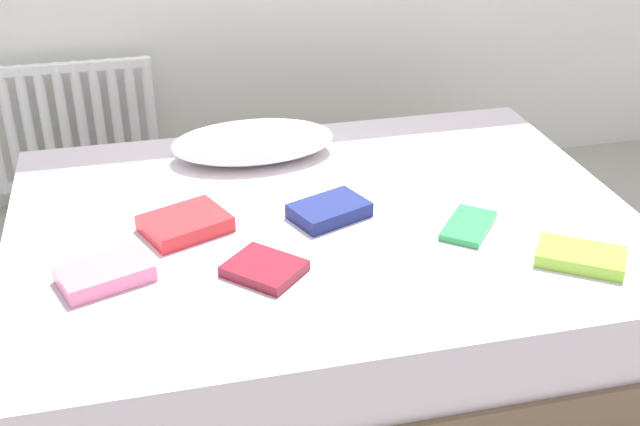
{
  "coord_description": "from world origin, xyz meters",
  "views": [
    {
      "loc": [
        -0.53,
        -2.19,
        1.74
      ],
      "look_at": [
        0.0,
        0.05,
        0.48
      ],
      "focal_mm": 45.46,
      "sensor_mm": 36.0,
      "label": 1
    }
  ],
  "objects_px": {
    "textbook_navy": "(329,210)",
    "textbook_pink": "(105,274)",
    "bed": "(323,281)",
    "pillow": "(253,142)",
    "textbook_lime": "(581,257)",
    "textbook_maroon": "(264,269)",
    "textbook_red": "(185,224)",
    "radiator": "(74,126)",
    "textbook_green": "(468,226)"
  },
  "relations": [
    {
      "from": "radiator",
      "to": "textbook_red",
      "type": "relative_size",
      "value": 2.87
    },
    {
      "from": "bed",
      "to": "textbook_maroon",
      "type": "distance_m",
      "value": 0.46
    },
    {
      "from": "radiator",
      "to": "pillow",
      "type": "relative_size",
      "value": 1.19
    },
    {
      "from": "textbook_navy",
      "to": "textbook_lime",
      "type": "bearing_deg",
      "value": -56.0
    },
    {
      "from": "radiator",
      "to": "textbook_green",
      "type": "xyz_separation_m",
      "value": [
        1.23,
        -1.39,
        0.11
      ]
    },
    {
      "from": "textbook_red",
      "to": "textbook_navy",
      "type": "bearing_deg",
      "value": -24.15
    },
    {
      "from": "bed",
      "to": "textbook_navy",
      "type": "distance_m",
      "value": 0.28
    },
    {
      "from": "bed",
      "to": "textbook_green",
      "type": "xyz_separation_m",
      "value": [
        0.41,
        -0.19,
        0.26
      ]
    },
    {
      "from": "pillow",
      "to": "textbook_lime",
      "type": "relative_size",
      "value": 2.42
    },
    {
      "from": "radiator",
      "to": "textbook_lime",
      "type": "bearing_deg",
      "value": -48.46
    },
    {
      "from": "bed",
      "to": "pillow",
      "type": "xyz_separation_m",
      "value": [
        -0.14,
        0.49,
        0.31
      ]
    },
    {
      "from": "bed",
      "to": "textbook_lime",
      "type": "distance_m",
      "value": 0.83
    },
    {
      "from": "textbook_pink",
      "to": "textbook_red",
      "type": "bearing_deg",
      "value": 23.44
    },
    {
      "from": "textbook_green",
      "to": "textbook_red",
      "type": "height_order",
      "value": "textbook_red"
    },
    {
      "from": "bed",
      "to": "radiator",
      "type": "relative_size",
      "value": 2.85
    },
    {
      "from": "pillow",
      "to": "textbook_maroon",
      "type": "height_order",
      "value": "pillow"
    },
    {
      "from": "textbook_navy",
      "to": "textbook_pink",
      "type": "bearing_deg",
      "value": 175.23
    },
    {
      "from": "textbook_maroon",
      "to": "textbook_pink",
      "type": "bearing_deg",
      "value": -143.03
    },
    {
      "from": "textbook_lime",
      "to": "textbook_green",
      "type": "xyz_separation_m",
      "value": [
        -0.23,
        0.26,
        -0.01
      ]
    },
    {
      "from": "pillow",
      "to": "textbook_red",
      "type": "bearing_deg",
      "value": -120.48
    },
    {
      "from": "radiator",
      "to": "textbook_maroon",
      "type": "relative_size",
      "value": 3.51
    },
    {
      "from": "bed",
      "to": "textbook_green",
      "type": "height_order",
      "value": "textbook_green"
    },
    {
      "from": "pillow",
      "to": "bed",
      "type": "bearing_deg",
      "value": -73.68
    },
    {
      "from": "bed",
      "to": "textbook_lime",
      "type": "relative_size",
      "value": 8.21
    },
    {
      "from": "textbook_red",
      "to": "bed",
      "type": "bearing_deg",
      "value": -21.78
    },
    {
      "from": "pillow",
      "to": "textbook_green",
      "type": "relative_size",
      "value": 2.71
    },
    {
      "from": "textbook_navy",
      "to": "textbook_green",
      "type": "relative_size",
      "value": 1.07
    },
    {
      "from": "textbook_lime",
      "to": "textbook_pink",
      "type": "xyz_separation_m",
      "value": [
        -1.32,
        0.22,
        0.0
      ]
    },
    {
      "from": "bed",
      "to": "textbook_lime",
      "type": "bearing_deg",
      "value": -34.71
    },
    {
      "from": "textbook_pink",
      "to": "bed",
      "type": "bearing_deg",
      "value": -0.95
    },
    {
      "from": "textbook_maroon",
      "to": "textbook_red",
      "type": "bearing_deg",
      "value": 169.0
    },
    {
      "from": "bed",
      "to": "radiator",
      "type": "bearing_deg",
      "value": 124.13
    },
    {
      "from": "textbook_lime",
      "to": "textbook_maroon",
      "type": "xyz_separation_m",
      "value": [
        -0.89,
        0.16,
        -0.0
      ]
    },
    {
      "from": "pillow",
      "to": "textbook_green",
      "type": "distance_m",
      "value": 0.88
    },
    {
      "from": "textbook_navy",
      "to": "textbook_red",
      "type": "relative_size",
      "value": 0.95
    },
    {
      "from": "pillow",
      "to": "textbook_lime",
      "type": "height_order",
      "value": "pillow"
    },
    {
      "from": "textbook_green",
      "to": "textbook_maroon",
      "type": "distance_m",
      "value": 0.66
    },
    {
      "from": "pillow",
      "to": "textbook_pink",
      "type": "height_order",
      "value": "pillow"
    },
    {
      "from": "pillow",
      "to": "textbook_lime",
      "type": "xyz_separation_m",
      "value": [
        0.79,
        -0.94,
        -0.04
      ]
    },
    {
      "from": "pillow",
      "to": "textbook_pink",
      "type": "distance_m",
      "value": 0.9
    },
    {
      "from": "pillow",
      "to": "textbook_navy",
      "type": "xyz_separation_m",
      "value": [
        0.16,
        -0.51,
        -0.03
      ]
    },
    {
      "from": "textbook_lime",
      "to": "textbook_red",
      "type": "distance_m",
      "value": 1.17
    },
    {
      "from": "pillow",
      "to": "textbook_maroon",
      "type": "xyz_separation_m",
      "value": [
        -0.1,
        -0.78,
        -0.04
      ]
    },
    {
      "from": "pillow",
      "to": "textbook_lime",
      "type": "distance_m",
      "value": 1.23
    },
    {
      "from": "pillow",
      "to": "textbook_red",
      "type": "distance_m",
      "value": 0.58
    },
    {
      "from": "textbook_lime",
      "to": "textbook_green",
      "type": "relative_size",
      "value": 1.12
    },
    {
      "from": "textbook_navy",
      "to": "textbook_maroon",
      "type": "height_order",
      "value": "textbook_navy"
    },
    {
      "from": "textbook_red",
      "to": "textbook_lime",
      "type": "bearing_deg",
      "value": -44.64
    },
    {
      "from": "pillow",
      "to": "textbook_green",
      "type": "bearing_deg",
      "value": -50.84
    },
    {
      "from": "bed",
      "to": "textbook_pink",
      "type": "relative_size",
      "value": 8.2
    }
  ]
}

